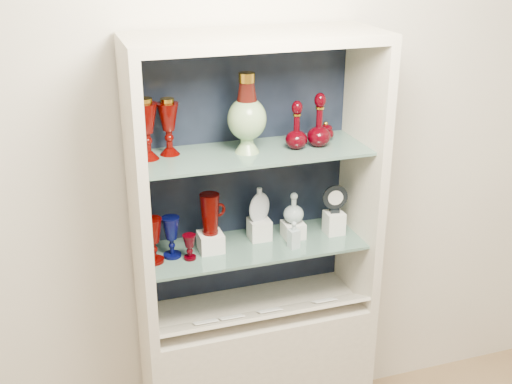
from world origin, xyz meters
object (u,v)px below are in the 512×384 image
object	(u,v)px
flat_flask	(259,203)
clear_round_decanter	(294,208)
cameo_medallion	(335,199)
cobalt_goblet	(171,237)
lidded_bowl	(325,131)
clear_square_bottle	(294,235)
pedestal_lamp_right	(146,129)
pedestal_lamp_left	(169,127)
ruby_goblet_small	(190,247)
ruby_decanter_a	(319,117)
ruby_goblet_tall	(153,241)
ruby_pitcher	(210,214)
enamel_urn	(247,113)
ruby_decanter_b	(297,124)

from	to	relation	value
flat_flask	clear_round_decanter	bearing A→B (deg)	-34.60
cameo_medallion	cobalt_goblet	bearing A→B (deg)	-170.57
lidded_bowl	clear_square_bottle	size ratio (longest dim) A/B	0.68
pedestal_lamp_right	flat_flask	xyz separation A→B (m)	(0.46, 0.01, -0.37)
pedestal_lamp_left	ruby_goblet_small	world-z (taller)	pedestal_lamp_left
ruby_decanter_a	pedestal_lamp_right	bearing A→B (deg)	175.08
cobalt_goblet	ruby_decanter_a	bearing A→B (deg)	-1.96
pedestal_lamp_left	pedestal_lamp_right	world-z (taller)	pedestal_lamp_right
ruby_decanter_a	ruby_goblet_tall	distance (m)	0.83
ruby_pitcher	ruby_goblet_small	bearing A→B (deg)	-168.63
flat_flask	cameo_medallion	distance (m)	0.33
pedestal_lamp_left	enamel_urn	distance (m)	0.31
cobalt_goblet	enamel_urn	bearing A→B (deg)	-0.21
pedestal_lamp_left	flat_flask	size ratio (longest dim) A/B	1.49
pedestal_lamp_right	ruby_goblet_tall	world-z (taller)	pedestal_lamp_right
enamel_urn	cameo_medallion	xyz separation A→B (m)	(0.40, -0.00, -0.41)
ruby_decanter_a	ruby_decanter_b	distance (m)	0.10
flat_flask	ruby_decanter_a	bearing A→B (deg)	-38.34
lidded_bowl	flat_flask	bearing A→B (deg)	-179.92
enamel_urn	cameo_medallion	bearing A→B (deg)	-0.20
pedestal_lamp_left	ruby_goblet_tall	xyz separation A→B (m)	(-0.10, -0.09, -0.44)
pedestal_lamp_left	lidded_bowl	size ratio (longest dim) A/B	2.73
clear_square_bottle	clear_round_decanter	distance (m)	0.13
ruby_goblet_small	cameo_medallion	xyz separation A→B (m)	(0.66, 0.04, 0.11)
pedestal_lamp_right	cobalt_goblet	world-z (taller)	pedestal_lamp_right
pedestal_lamp_right	clear_square_bottle	distance (m)	0.75
cobalt_goblet	clear_round_decanter	distance (m)	0.54
flat_flask	clear_round_decanter	xyz separation A→B (m)	(0.14, -0.03, -0.03)
ruby_decanter_a	clear_round_decanter	xyz separation A→B (m)	(-0.09, 0.04, -0.41)
ruby_decanter_b	cameo_medallion	bearing A→B (deg)	6.13
ruby_goblet_small	enamel_urn	bearing A→B (deg)	9.22
clear_round_decanter	flat_flask	bearing A→B (deg)	167.46
ruby_goblet_tall	clear_round_decanter	xyz separation A→B (m)	(0.61, 0.04, 0.04)
ruby_decanter_b	flat_flask	xyz separation A→B (m)	(-0.13, 0.07, -0.36)
enamel_urn	ruby_goblet_tall	xyz separation A→B (m)	(-0.40, -0.02, -0.48)
clear_square_bottle	ruby_decanter_b	bearing A→B (deg)	67.93
lidded_bowl	ruby_goblet_tall	world-z (taller)	lidded_bowl
ruby_decanter_a	clear_round_decanter	size ratio (longest dim) A/B	1.89
pedestal_lamp_left	ruby_goblet_small	xyz separation A→B (m)	(0.04, -0.11, -0.48)
cobalt_goblet	ruby_goblet_tall	size ratio (longest dim) A/B	0.92
lidded_bowl	ruby_pitcher	distance (m)	0.60
ruby_decanter_b	flat_flask	distance (m)	0.39
pedestal_lamp_right	ruby_decanter_b	distance (m)	0.59
ruby_goblet_small	ruby_decanter_b	bearing A→B (deg)	2.44
lidded_bowl	flat_flask	distance (m)	0.42
pedestal_lamp_right	ruby_pitcher	xyz separation A→B (m)	(0.23, -0.04, -0.37)
enamel_urn	clear_square_bottle	size ratio (longest dim) A/B	2.63
enamel_urn	ruby_goblet_small	distance (m)	0.59
ruby_decanter_a	ruby_pitcher	bearing A→B (deg)	177.11
ruby_pitcher	clear_square_bottle	xyz separation A→B (m)	(0.34, -0.08, -0.11)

